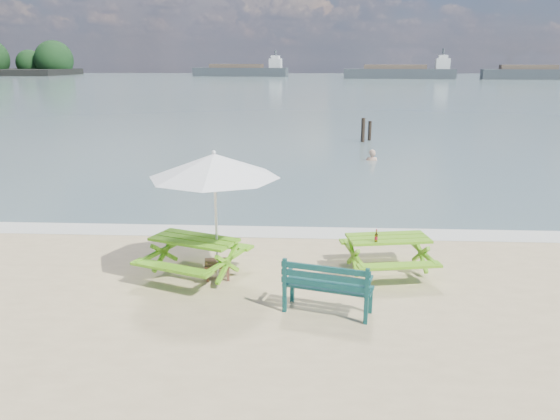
# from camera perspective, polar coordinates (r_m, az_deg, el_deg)

# --- Properties ---
(sea) EXTENTS (300.00, 300.00, 0.00)m
(sea) POSITION_cam_1_polar(r_m,az_deg,el_deg) (92.94, 2.86, 12.94)
(sea) COLOR slate
(sea) RESTS_ON ground
(foam_strip) EXTENTS (22.00, 0.90, 0.01)m
(foam_strip) POSITION_cam_1_polar(r_m,az_deg,el_deg) (13.09, 0.42, -2.33)
(foam_strip) COLOR silver
(foam_strip) RESTS_ON ground
(picnic_table_left) EXTENTS (2.15, 2.25, 0.77)m
(picnic_table_left) POSITION_cam_1_polar(r_m,az_deg,el_deg) (10.50, -8.88, -5.00)
(picnic_table_left) COLOR #5AA218
(picnic_table_left) RESTS_ON ground
(picnic_table_right) EXTENTS (1.80, 1.94, 0.73)m
(picnic_table_right) POSITION_cam_1_polar(r_m,az_deg,el_deg) (10.76, 11.14, -4.70)
(picnic_table_right) COLOR #62A519
(picnic_table_right) RESTS_ON ground
(park_bench) EXTENTS (1.51, 0.85, 0.89)m
(park_bench) POSITION_cam_1_polar(r_m,az_deg,el_deg) (9.03, 4.99, -9.00)
(park_bench) COLOR #0E3D3C
(park_bench) RESTS_ON ground
(side_table) EXTENTS (0.56, 0.56, 0.31)m
(side_table) POSITION_cam_1_polar(r_m,az_deg,el_deg) (10.47, -6.53, -6.18)
(side_table) COLOR brown
(side_table) RESTS_ON ground
(patio_umbrella) EXTENTS (2.78, 2.78, 2.38)m
(patio_umbrella) POSITION_cam_1_polar(r_m,az_deg,el_deg) (9.91, -6.88, 4.62)
(patio_umbrella) COLOR silver
(patio_umbrella) RESTS_ON ground
(beer_bottle) EXTENTS (0.06, 0.06, 0.24)m
(beer_bottle) POSITION_cam_1_polar(r_m,az_deg,el_deg) (10.29, 10.01, -2.87)
(beer_bottle) COLOR #985816
(beer_bottle) RESTS_ON picnic_table_right
(swimmer) EXTENTS (0.62, 0.45, 1.60)m
(swimmer) POSITION_cam_1_polar(r_m,az_deg,el_deg) (22.95, 9.52, 4.30)
(swimmer) COLOR tan
(swimmer) RESTS_ON ground
(mooring_pilings) EXTENTS (0.58, 0.78, 1.40)m
(mooring_pilings) POSITION_cam_1_polar(r_m,az_deg,el_deg) (28.20, 8.94, 8.02)
(mooring_pilings) COLOR black
(mooring_pilings) RESTS_ON ground
(cargo_ships) EXTENTS (168.20, 25.69, 4.40)m
(cargo_ships) POSITION_cam_1_polar(r_m,az_deg,el_deg) (140.51, 26.86, 12.67)
(cargo_ships) COLOR #373D41
(cargo_ships) RESTS_ON ground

